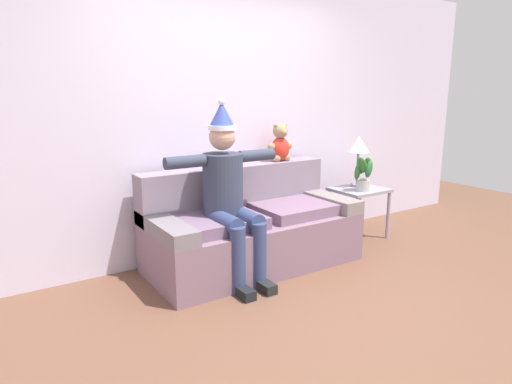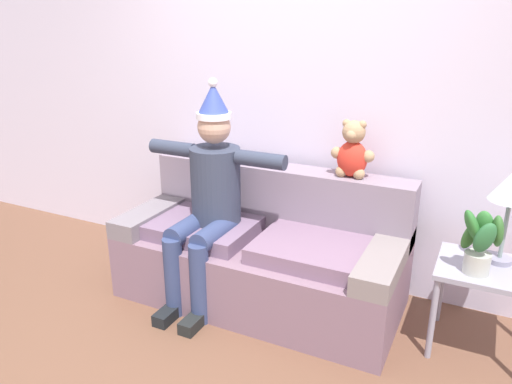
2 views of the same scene
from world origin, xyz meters
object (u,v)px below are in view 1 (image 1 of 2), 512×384
(person_seated, at_px, (229,190))
(table_lamp, at_px, (359,147))
(couch, at_px, (251,228))
(teddy_bear, at_px, (280,144))
(side_table, at_px, (359,196))
(potted_plant, at_px, (363,173))

(person_seated, bearing_deg, table_lamp, 8.89)
(table_lamp, bearing_deg, couch, -175.71)
(table_lamp, bearing_deg, person_seated, -171.11)
(teddy_bear, xyz_separation_m, table_lamp, (0.94, -0.15, -0.07))
(person_seated, relative_size, side_table, 2.78)
(teddy_bear, height_order, side_table, teddy_bear)
(potted_plant, bearing_deg, person_seated, -177.22)
(person_seated, height_order, potted_plant, person_seated)
(teddy_bear, distance_m, side_table, 1.10)
(couch, distance_m, teddy_bear, 0.92)
(side_table, height_order, potted_plant, potted_plant)
(person_seated, relative_size, teddy_bear, 4.00)
(table_lamp, relative_size, potted_plant, 1.45)
(person_seated, height_order, table_lamp, person_seated)
(teddy_bear, relative_size, potted_plant, 0.99)
(couch, bearing_deg, table_lamp, 4.29)
(couch, relative_size, teddy_bear, 5.02)
(person_seated, relative_size, potted_plant, 3.96)
(couch, distance_m, side_table, 1.41)
(person_seated, distance_m, teddy_bear, 0.99)
(table_lamp, distance_m, potted_plant, 0.34)
(teddy_bear, distance_m, table_lamp, 0.96)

